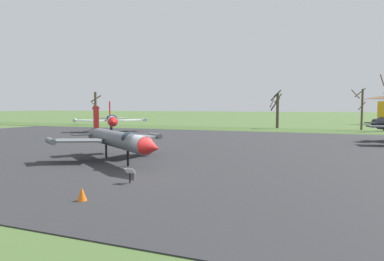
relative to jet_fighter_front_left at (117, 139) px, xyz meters
name	(u,v)px	position (x,y,z in m)	size (l,w,h in m)	color
ground_plane	(142,175)	(4.22, -3.54, -1.86)	(600.00, 600.00, 0.00)	#425B2D
asphalt_apron	(214,148)	(4.22, 11.55, -1.83)	(100.16, 50.31, 0.05)	#28282B
grass_verge_strip	(264,130)	(4.22, 42.71, -1.83)	(160.16, 12.00, 0.06)	#395226
jet_fighter_front_left	(117,139)	(0.00, 0.00, 0.00)	(12.13, 10.47, 4.45)	#565B60
info_placard_front_left	(130,174)	(4.85, -5.98, -1.27)	(0.60, 0.34, 0.90)	black
jet_fighter_rear_center	(111,120)	(-18.11, 25.18, 0.38)	(13.16, 14.28, 5.38)	silver
info_placard_rear_center	(105,133)	(-13.66, 17.32, -1.18)	(0.60, 0.31, 1.05)	black
bare_tree_far_left	(96,107)	(-38.21, 47.44, 2.39)	(3.29, 3.31, 8.10)	brown
bare_tree_left_of_center	(277,108)	(5.91, 48.50, 2.28)	(2.30, 2.62, 7.91)	#42382D
bare_tree_center	(361,107)	(21.37, 48.32, 2.50)	(2.59, 3.26, 7.99)	brown
traffic_cone	(82,194)	(4.75, -9.92, -1.51)	(0.48, 0.48, 0.69)	orange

